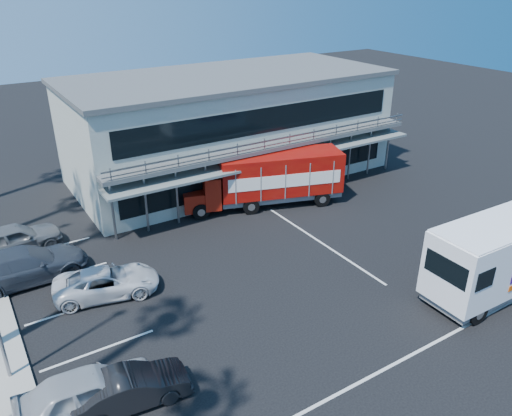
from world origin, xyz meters
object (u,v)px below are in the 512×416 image
red_truck (269,178)px  parked_car_a (88,391)px  white_van (501,255)px  parked_car_b (131,388)px

red_truck → parked_car_a: size_ratio=2.19×
white_van → parked_car_b: 16.87m
white_van → parked_car_b: bearing=172.8°
red_truck → parked_car_a: 17.99m
parked_car_a → red_truck: bearing=-49.7°
white_van → red_truck: bearing=105.7°
red_truck → white_van: size_ratio=1.35×
red_truck → parked_car_a: (-14.42, -10.72, -1.06)m
red_truck → parked_car_a: red_truck is taller
parked_car_b → parked_car_a: bearing=75.2°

